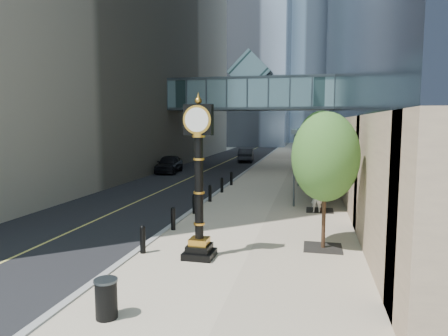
{
  "coord_description": "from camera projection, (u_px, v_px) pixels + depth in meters",
  "views": [
    {
      "loc": [
        3.11,
        -11.87,
        4.7
      ],
      "look_at": [
        -0.72,
        5.48,
        2.68
      ],
      "focal_mm": 32.0,
      "sensor_mm": 36.0,
      "label": 1
    }
  ],
  "objects": [
    {
      "name": "pedestrian",
      "position": [
        317.0,
        198.0,
        20.59
      ],
      "size": [
        0.58,
        0.39,
        1.57
      ],
      "primitive_type": "imported",
      "rotation": [
        0.0,
        0.0,
        3.16
      ],
      "color": "#B4B1A5",
      "rests_on": "sidewalk"
    },
    {
      "name": "distant_tower_c",
      "position": [
        285.0,
        35.0,
        126.75
      ],
      "size": [
        22.0,
        22.0,
        65.0
      ],
      "primitive_type": "cube",
      "color": "#ACBBD9",
      "rests_on": "ground"
    },
    {
      "name": "sidewalk",
      "position": [
        295.0,
        159.0,
        51.31
      ],
      "size": [
        8.0,
        180.0,
        0.06
      ],
      "primitive_type": "cube",
      "color": "tan",
      "rests_on": "ground"
    },
    {
      "name": "car_near",
      "position": [
        169.0,
        164.0,
        37.56
      ],
      "size": [
        2.49,
        5.04,
        1.65
      ],
      "primitive_type": "imported",
      "rotation": [
        0.0,
        0.0,
        0.12
      ],
      "color": "black",
      "rests_on": "road"
    },
    {
      "name": "entrance_canopy",
      "position": [
        318.0,
        131.0,
        25.08
      ],
      "size": [
        3.0,
        8.0,
        4.38
      ],
      "color": "#383F44",
      "rests_on": "ground"
    },
    {
      "name": "street_trees",
      "position": [
        320.0,
        143.0,
        26.3
      ],
      "size": [
        2.56,
        28.36,
        5.27
      ],
      "color": "black",
      "rests_on": "sidewalk"
    },
    {
      "name": "ground",
      "position": [
        209.0,
        271.0,
        12.71
      ],
      "size": [
        320.0,
        320.0,
        0.0
      ],
      "primitive_type": "plane",
      "color": "gray",
      "rests_on": "ground"
    },
    {
      "name": "trash_bin",
      "position": [
        106.0,
        300.0,
        9.47
      ],
      "size": [
        0.64,
        0.64,
        0.9
      ],
      "primitive_type": "cylinder",
      "rotation": [
        0.0,
        0.0,
        0.26
      ],
      "color": "black",
      "rests_on": "sidewalk"
    },
    {
      "name": "curb",
      "position": [
        264.0,
        159.0,
        52.16
      ],
      "size": [
        0.25,
        180.0,
        0.07
      ],
      "primitive_type": "cube",
      "color": "gray",
      "rests_on": "ground"
    },
    {
      "name": "road",
      "position": [
        234.0,
        158.0,
        53.02
      ],
      "size": [
        8.0,
        180.0,
        0.02
      ],
      "primitive_type": "cube",
      "color": "black",
      "rests_on": "ground"
    },
    {
      "name": "skywalk",
      "position": [
        250.0,
        92.0,
        39.65
      ],
      "size": [
        17.0,
        4.2,
        5.8
      ],
      "color": "slate",
      "rests_on": "ground"
    },
    {
      "name": "street_clock",
      "position": [
        199.0,
        190.0,
        13.54
      ],
      "size": [
        1.04,
        1.04,
        5.47
      ],
      "rotation": [
        0.0,
        0.0,
        -0.01
      ],
      "color": "black",
      "rests_on": "sidewalk"
    },
    {
      "name": "car_far",
      "position": [
        246.0,
        155.0,
        48.17
      ],
      "size": [
        2.14,
        4.95,
        1.58
      ],
      "primitive_type": "imported",
      "rotation": [
        0.0,
        0.0,
        3.24
      ],
      "color": "black",
      "rests_on": "road"
    },
    {
      "name": "bollard_row",
      "position": [
        203.0,
        199.0,
        21.97
      ],
      "size": [
        0.2,
        16.2,
        0.9
      ],
      "color": "black",
      "rests_on": "sidewalk"
    }
  ]
}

